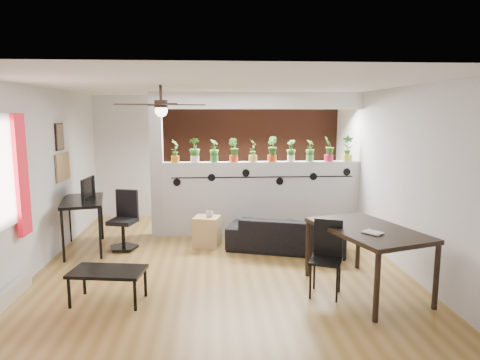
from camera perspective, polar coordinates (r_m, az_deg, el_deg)
The scene contains 30 objects.
room_shell at distance 6.28m, azimuth -2.64°, elevation 0.42°, with size 6.30×7.10×2.90m.
partition_wall at distance 7.92m, azimuth 2.96°, elevation -2.41°, with size 3.60×0.18×1.35m, color #BCBCC1.
ceiling_header at distance 7.77m, azimuth 3.07°, elevation 10.54°, with size 3.60×0.18×0.30m, color silver.
pier_column at distance 7.83m, azimuth -11.03°, elevation 1.94°, with size 0.22×0.20×2.60m, color #BCBCC1.
brick_panel at distance 9.28m, azimuth 1.92°, elevation 3.16°, with size 3.90×0.05×2.60m, color brown.
vine_decal at distance 7.76m, azimuth 3.07°, elevation 0.39°, with size 3.31×0.01×0.30m.
baseboard_heater at distance 5.96m, azimuth -28.22°, elevation -13.19°, with size 0.08×1.00×0.18m, color beige.
corkboard at distance 7.62m, azimuth -22.55°, elevation 1.62°, with size 0.03×0.60×0.45m, color olive.
framed_art at distance 7.53m, azimuth -22.92°, elevation 5.34°, with size 0.03×0.34×0.44m.
ceiling_fan at distance 5.95m, azimuth -10.48°, elevation 9.62°, with size 1.19×1.19×0.43m.
potted_plant_0 at distance 7.77m, azimuth -8.66°, elevation 3.97°, with size 0.23×0.25×0.42m.
potted_plant_1 at distance 7.75m, azimuth -6.07°, elevation 4.09°, with size 0.27×0.24×0.44m.
potted_plant_2 at distance 7.74m, azimuth -3.47°, elevation 3.99°, with size 0.23×0.25×0.41m.
potted_plant_3 at distance 7.75m, azimuth -0.86°, elevation 4.11°, with size 0.28×0.27×0.43m.
potted_plant_4 at distance 7.78m, azimuth 1.73°, elevation 4.09°, with size 0.21×0.25×0.42m.
potted_plant_5 at distance 7.82m, azimuth 4.30°, elevation 4.23°, with size 0.27×0.30×0.46m.
potted_plant_6 at distance 7.88m, azimuth 6.83°, elevation 3.99°, with size 0.25×0.25×0.40m.
potted_plant_7 at distance 7.95m, azimuth 9.32°, elevation 3.96°, with size 0.22×0.24×0.39m.
potted_plant_8 at distance 8.03m, azimuth 11.77°, elevation 4.16°, with size 0.30×0.28×0.45m.
potted_plant_9 at distance 8.13m, azimuth 14.17°, elevation 4.23°, with size 0.30×0.27×0.48m.
sofa at distance 7.10m, azimuth 6.24°, elevation -7.17°, with size 1.82×0.72×0.53m, color black.
cube_shelf at distance 7.27m, azimuth -4.43°, elevation -6.86°, with size 0.42×0.37×0.51m, color tan.
cup at distance 7.19m, azimuth -4.06°, elevation -4.50°, with size 0.13×0.13×0.10m, color gray.
computer_desk at distance 7.39m, azimuth -20.24°, elevation -3.06°, with size 0.85×1.27×0.85m.
monitor at distance 7.50m, azimuth -19.99°, elevation -1.53°, with size 0.05×0.33×0.18m, color black.
office_chair at distance 7.33m, azimuth -15.15°, elevation -5.67°, with size 0.50×0.50×0.95m.
dining_table at distance 5.57m, azimuth 16.62°, elevation -7.00°, with size 1.33×1.71×0.82m.
book at distance 5.24m, azimuth 16.78°, elevation -6.89°, with size 0.17×0.22×0.02m, color gray.
folding_chair at distance 5.45m, azimuth 11.52°, elevation -9.21°, with size 0.49×0.49×0.92m.
coffee_table at distance 5.39m, azimuth -17.22°, elevation -11.81°, with size 0.91×0.59×0.40m.
Camera 1 is at (-0.13, -6.21, 2.22)m, focal length 32.00 mm.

